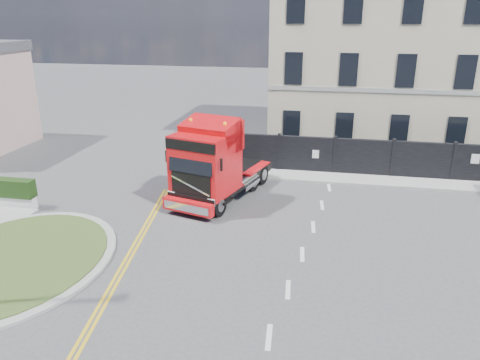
# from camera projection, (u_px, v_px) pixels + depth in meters

# --- Properties ---
(ground) EXTENTS (120.00, 120.00, 0.00)m
(ground) POSITION_uv_depth(u_px,v_px,m) (225.00, 242.00, 17.86)
(ground) COLOR #424244
(ground) RESTS_ON ground
(traffic_island) EXTENTS (6.80, 6.80, 0.17)m
(traffic_island) POSITION_uv_depth(u_px,v_px,m) (11.00, 261.00, 16.31)
(traffic_island) COLOR gray
(traffic_island) RESTS_ON ground
(hoarding_fence) EXTENTS (18.80, 0.25, 2.00)m
(hoarding_fence) POSITION_uv_depth(u_px,v_px,m) (383.00, 159.00, 24.67)
(hoarding_fence) COLOR black
(hoarding_fence) RESTS_ON ground
(georgian_building) EXTENTS (12.30, 10.30, 12.80)m
(georgian_building) POSITION_uv_depth(u_px,v_px,m) (371.00, 54.00, 30.09)
(georgian_building) COLOR #B4AA8F
(georgian_building) RESTS_ON ground
(pavement_far) EXTENTS (20.00, 1.60, 0.12)m
(pavement_far) POSITION_uv_depth(u_px,v_px,m) (372.00, 181.00, 24.25)
(pavement_far) COLOR gray
(pavement_far) RESTS_ON ground
(truck) EXTENTS (4.01, 6.77, 3.82)m
(truck) POSITION_uv_depth(u_px,v_px,m) (213.00, 166.00, 21.19)
(truck) COLOR black
(truck) RESTS_ON ground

